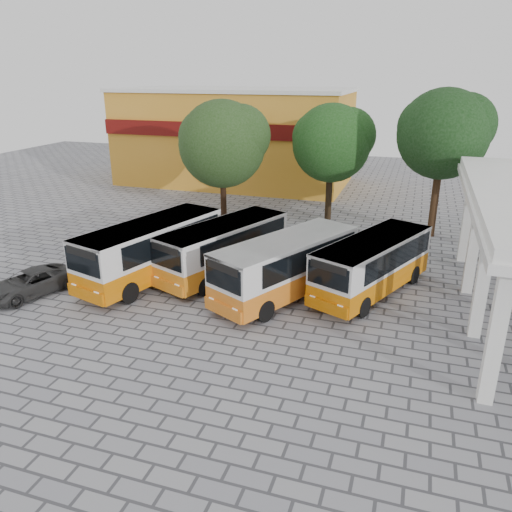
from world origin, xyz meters
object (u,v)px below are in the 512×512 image
(bus_centre_right, at_px, (286,264))
(bus_far_right, at_px, (373,262))
(bus_far_left, at_px, (151,247))
(bus_centre_left, at_px, (224,246))
(parked_car, at_px, (30,283))

(bus_centre_right, xyz_separation_m, bus_far_right, (3.64, 1.56, -0.07))
(bus_far_left, bearing_deg, bus_centre_right, 16.65)
(bus_centre_left, xyz_separation_m, parked_car, (-7.59, -4.96, -0.97))
(bus_far_right, height_order, parked_car, bus_far_right)
(bus_centre_left, distance_m, bus_far_right, 7.23)
(bus_far_left, relative_size, parked_car, 2.03)
(bus_centre_right, distance_m, parked_car, 11.76)
(parked_car, bearing_deg, bus_centre_right, 36.64)
(bus_far_right, bearing_deg, bus_far_left, -147.28)
(bus_centre_left, xyz_separation_m, bus_far_right, (7.23, 0.09, -0.03))
(bus_far_left, bearing_deg, bus_far_right, 24.92)
(bus_centre_left, bearing_deg, bus_far_left, -131.87)
(bus_centre_left, height_order, bus_far_right, bus_centre_left)
(parked_car, bearing_deg, bus_far_left, 56.67)
(bus_far_right, xyz_separation_m, parked_car, (-14.83, -5.05, -0.94))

